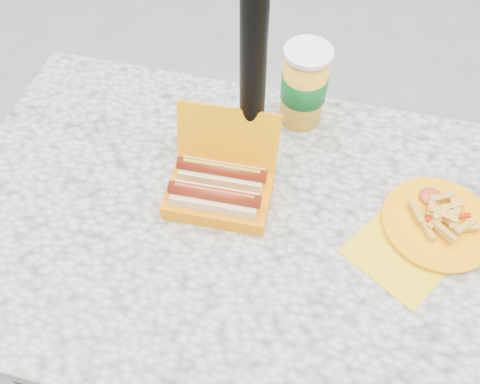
% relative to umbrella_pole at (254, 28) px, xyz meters
% --- Properties ---
extents(ground, '(60.00, 60.00, 0.00)m').
position_rel_umbrella_pole_xyz_m(ground, '(0.00, -0.16, -1.10)').
color(ground, slate).
extents(picnic_table, '(1.20, 0.80, 0.75)m').
position_rel_umbrella_pole_xyz_m(picnic_table, '(0.00, -0.16, -0.46)').
color(picnic_table, beige).
rests_on(picnic_table, ground).
extents(umbrella_pole, '(0.05, 0.05, 2.20)m').
position_rel_umbrella_pole_xyz_m(umbrella_pole, '(0.00, 0.00, 0.00)').
color(umbrella_pole, black).
rests_on(umbrella_pole, ground).
extents(hotdog_box, '(0.22, 0.19, 0.17)m').
position_rel_umbrella_pole_xyz_m(hotdog_box, '(-0.04, -0.12, -0.31)').
color(hotdog_box, '#FA9800').
rests_on(hotdog_box, picnic_table).
extents(fries_plate, '(0.30, 0.32, 0.05)m').
position_rel_umbrella_pole_xyz_m(fries_plate, '(0.40, -0.08, -0.34)').
color(fries_plate, yellow).
rests_on(fries_plate, picnic_table).
extents(soda_cup, '(0.11, 0.11, 0.20)m').
position_rel_umbrella_pole_xyz_m(soda_cup, '(0.08, 0.16, -0.25)').
color(soda_cup, yellow).
rests_on(soda_cup, picnic_table).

